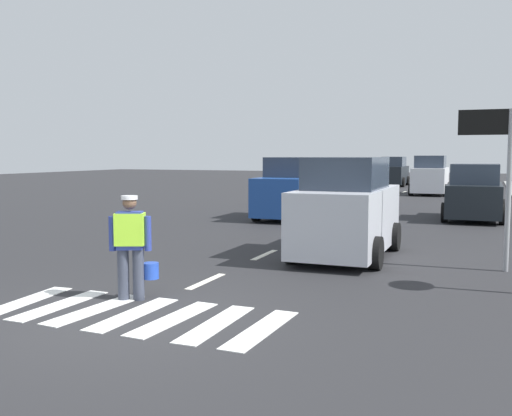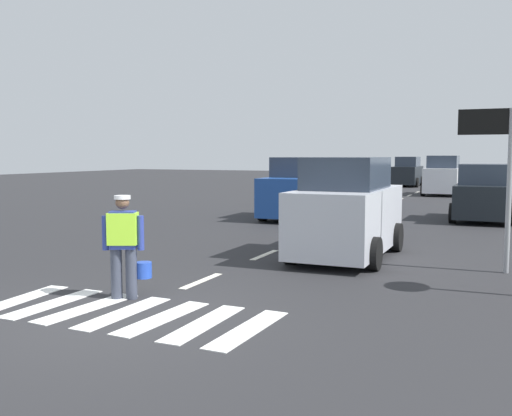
# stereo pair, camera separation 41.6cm
# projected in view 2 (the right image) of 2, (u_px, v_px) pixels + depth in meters

# --- Properties ---
(ground_plane) EXTENTS (96.00, 96.00, 0.00)m
(ground_plane) POSITION_uv_depth(u_px,v_px,m) (390.00, 203.00, 27.30)
(ground_plane) COLOR #28282B
(crosswalk_stripes) EXTENTS (4.46, 1.93, 0.01)m
(crosswalk_stripes) POSITION_uv_depth(u_px,v_px,m) (124.00, 313.00, 8.47)
(crosswalk_stripes) COLOR white
(crosswalk_stripes) RESTS_ON ground
(lane_center_line) EXTENTS (0.14, 46.40, 0.01)m
(lane_center_line) POSITION_uv_depth(u_px,v_px,m) (405.00, 197.00, 31.13)
(lane_center_line) COLOR silver
(lane_center_line) RESTS_ON ground
(road_worker) EXTENTS (0.68, 0.56, 1.67)m
(road_worker) POSITION_uv_depth(u_px,v_px,m) (125.00, 242.00, 9.24)
(road_worker) COLOR #383D4C
(road_worker) RESTS_ON ground
(lane_direction_sign) EXTENTS (1.16, 0.11, 3.20)m
(lane_direction_sign) POSITION_uv_depth(u_px,v_px,m) (497.00, 150.00, 11.23)
(lane_direction_sign) COLOR gray
(lane_direction_sign) RESTS_ON ground
(car_outgoing_ahead) EXTENTS (1.99, 4.05, 2.25)m
(car_outgoing_ahead) POSITION_uv_depth(u_px,v_px,m) (347.00, 211.00, 12.97)
(car_outgoing_ahead) COLOR silver
(car_outgoing_ahead) RESTS_ON ground
(car_oncoming_second) EXTENTS (1.94, 4.14, 1.99)m
(car_oncoming_second) POSITION_uv_depth(u_px,v_px,m) (353.00, 184.00, 26.73)
(car_oncoming_second) COLOR #1E4799
(car_oncoming_second) RESTS_ON ground
(car_outgoing_far) EXTENTS (2.07, 3.82, 2.24)m
(car_outgoing_far) POSITION_uv_depth(u_px,v_px,m) (443.00, 177.00, 32.80)
(car_outgoing_far) COLOR silver
(car_outgoing_far) RESTS_ON ground
(car_oncoming_third) EXTENTS (1.93, 4.21, 2.14)m
(car_oncoming_third) POSITION_uv_depth(u_px,v_px,m) (407.00, 172.00, 42.05)
(car_oncoming_third) COLOR black
(car_oncoming_third) RESTS_ON ground
(car_oncoming_lead) EXTENTS (2.02, 4.19, 2.21)m
(car_oncoming_lead) POSITION_uv_depth(u_px,v_px,m) (300.00, 190.00, 20.90)
(car_oncoming_lead) COLOR #1E4799
(car_oncoming_lead) RESTS_ON ground
(car_parked_far) EXTENTS (2.04, 3.83, 1.98)m
(car_parked_far) POSITION_uv_depth(u_px,v_px,m) (484.00, 194.00, 20.16)
(car_parked_far) COLOR black
(car_parked_far) RESTS_ON ground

